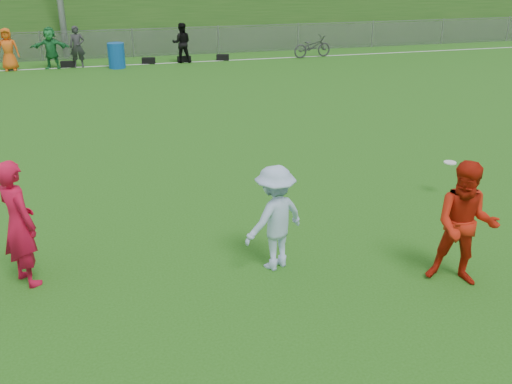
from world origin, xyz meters
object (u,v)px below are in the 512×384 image
object	(u,v)px
player_red_left	(19,223)
player_red_center	(465,225)
player_blue	(275,218)
frisbee	(450,163)
bicycle	(312,46)
recycling_bin	(116,56)

from	to	relation	value
player_red_left	player_red_center	xyz separation A→B (m)	(6.13, -1.62, -0.02)
player_blue	frisbee	xyz separation A→B (m)	(4.11, 1.78, -0.12)
frisbee	bicycle	size ratio (longest dim) A/B	0.13
player_red_center	frisbee	bearing A→B (deg)	93.09
player_red_left	bicycle	bearing A→B (deg)	-66.62
player_red_left	player_blue	distance (m)	3.68
player_red_left	player_blue	bearing A→B (deg)	-132.63
player_blue	player_red_center	bearing A→B (deg)	130.49
recycling_bin	bicycle	world-z (taller)	recycling_bin
player_red_center	recycling_bin	size ratio (longest dim) A/B	1.81
player_red_center	recycling_bin	world-z (taller)	player_red_center
player_blue	frisbee	world-z (taller)	player_blue
recycling_bin	player_red_left	bearing A→B (deg)	-96.46
frisbee	recycling_bin	distance (m)	16.66
player_red_center	bicycle	world-z (taller)	player_red_center
bicycle	recycling_bin	bearing A→B (deg)	83.07
player_red_left	recycling_bin	world-z (taller)	player_red_left
player_blue	frisbee	size ratio (longest dim) A/B	6.83
frisbee	bicycle	distance (m)	16.28
player_red_center	recycling_bin	distance (m)	18.98
bicycle	player_red_center	bearing A→B (deg)	156.82
player_red_left	frisbee	bearing A→B (deg)	-115.43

